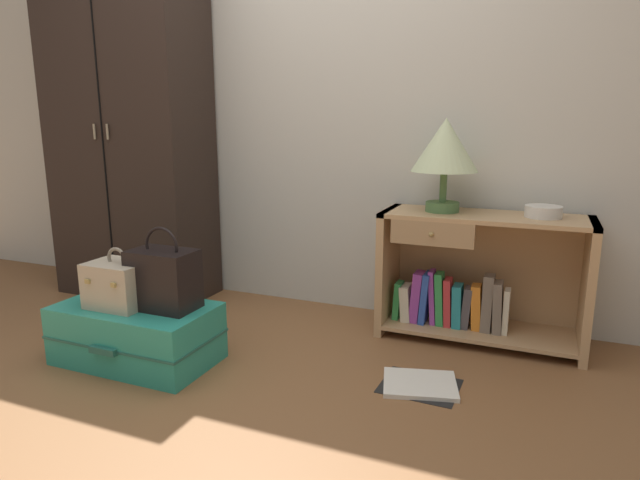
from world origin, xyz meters
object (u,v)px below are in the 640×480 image
table_lamp (445,148)px  train_case (119,284)px  bottle (69,327)px  handbag (164,279)px  open_book_on_floor (420,384)px  bowl (543,212)px  wardrobe (129,131)px  suitcase_large (137,333)px  bookshelf (474,279)px

table_lamp → train_case: bearing=-144.5°
table_lamp → bottle: size_ratio=2.41×
handbag → open_book_on_floor: 1.23m
bowl → handbag: bearing=-150.6°
wardrobe → handbag: wardrobe is taller
table_lamp → bottle: (-1.70, -0.87, -0.89)m
train_case → table_lamp: bearing=35.5°
table_lamp → bottle: 2.11m
wardrobe → table_lamp: 1.97m
suitcase_large → bowl: bearing=27.8°
wardrobe → train_case: 1.30m
bookshelf → table_lamp: 0.69m
suitcase_large → open_book_on_floor: size_ratio=2.04×
table_lamp → suitcase_large: size_ratio=0.64×
suitcase_large → handbag: bearing=10.1°
bookshelf → suitcase_large: 1.69m
table_lamp → train_case: table_lamp is taller
bowl → open_book_on_floor: (-0.43, -0.65, -0.68)m
suitcase_large → bottle: suitcase_large is taller
table_lamp → bowl: bearing=1.6°
train_case → handbag: bearing=15.3°
wardrobe → bookshelf: bearing=1.1°
handbag → bottle: handbag is taller
suitcase_large → open_book_on_floor: (1.29, 0.26, -0.13)m
handbag → bottle: bearing=-179.8°
table_lamp → suitcase_large: bearing=-144.2°
bottle → open_book_on_floor: (1.75, 0.23, -0.08)m
table_lamp → suitcase_large: (-1.24, -0.90, -0.85)m
bookshelf → handbag: bearing=-145.4°
suitcase_large → train_case: size_ratio=2.64×
bookshelf → handbag: (-1.27, -0.87, 0.10)m
open_book_on_floor → bottle: bearing=-172.4°
bowl → suitcase_large: bowl is taller
bowl → train_case: bowl is taller
bowl → handbag: (-1.57, -0.88, -0.27)m
table_lamp → open_book_on_floor: size_ratio=1.30×
train_case → bottle: (-0.40, 0.06, -0.29)m
open_book_on_floor → suitcase_large: bearing=-168.7°
handbag → table_lamp: bearing=38.6°
suitcase_large → bottle: 0.46m
wardrobe → table_lamp: size_ratio=4.47×
train_case → open_book_on_floor: size_ratio=0.77×
train_case → open_book_on_floor: 1.43m
handbag → suitcase_large: bearing=-169.9°
bookshelf → bowl: size_ratio=5.90×
bookshelf → open_book_on_floor: (-0.13, -0.64, -0.31)m
bowl → table_lamp: bearing=-178.4°
bowl → suitcase_large: 2.03m
table_lamp → handbag: table_lamp is taller
wardrobe → bookshelf: size_ratio=2.07×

